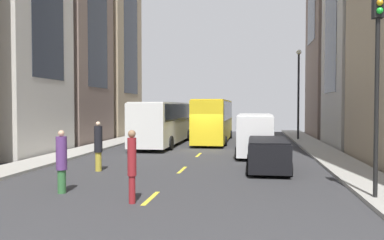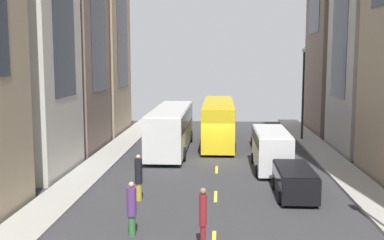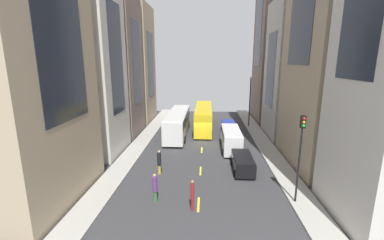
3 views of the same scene
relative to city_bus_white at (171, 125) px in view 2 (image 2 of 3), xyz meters
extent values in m
plane|color=#333335|center=(3.58, -3.34, -2.01)|extent=(42.06, 42.06, 0.00)
cube|color=#9E9B93|center=(-4.36, -3.34, -1.93)|extent=(2.18, 44.00, 0.15)
cube|color=#9E9B93|center=(11.52, -3.34, -1.93)|extent=(2.18, 44.00, 0.15)
cube|color=yellow|center=(3.58, -18.34, -2.00)|extent=(0.16, 2.00, 0.01)
cube|color=yellow|center=(3.58, -12.34, -2.00)|extent=(0.16, 2.00, 0.01)
cube|color=yellow|center=(3.58, -6.34, -2.00)|extent=(0.16, 2.00, 0.01)
cube|color=yellow|center=(3.58, -0.34, -2.00)|extent=(0.16, 2.00, 0.01)
cube|color=yellow|center=(3.58, 5.66, -2.00)|extent=(0.16, 2.00, 0.01)
cube|color=yellow|center=(3.58, 11.66, -2.00)|extent=(0.16, 2.00, 0.01)
cube|color=yellow|center=(3.58, 17.66, -2.00)|extent=(0.16, 2.00, 0.01)
cube|color=beige|center=(-8.92, -7.78, 8.60)|extent=(6.54, 7.05, 21.22)
cube|color=#1E232D|center=(-8.92, -7.78, 8.60)|extent=(6.61, 3.88, 11.67)
cube|color=#7A665B|center=(-9.44, 0.28, 8.21)|extent=(7.57, 7.41, 20.44)
cube|color=#1E232D|center=(-9.44, 0.28, 8.21)|extent=(7.64, 4.08, 11.24)
cube|color=tan|center=(-9.68, 9.29, 7.75)|extent=(8.05, 8.23, 19.51)
cube|color=#1E232D|center=(-9.68, 9.29, 7.75)|extent=(8.13, 4.52, 10.73)
cube|color=#B7B2A8|center=(16.09, 0.90, 7.14)|extent=(6.55, 8.22, 18.30)
cube|color=#1E232D|center=(16.09, 0.90, 7.14)|extent=(6.61, 4.52, 10.07)
cube|color=silver|center=(0.00, 0.00, -0.23)|extent=(2.55, 12.44, 3.00)
cube|color=black|center=(0.00, 0.00, 0.62)|extent=(2.60, 11.44, 1.20)
cube|color=beige|center=(0.00, 0.00, 1.31)|extent=(2.45, 11.94, 0.08)
cylinder|color=black|center=(-1.17, 3.86, -1.51)|extent=(0.46, 1.00, 1.00)
cylinder|color=black|center=(1.17, 3.86, -1.51)|extent=(0.46, 1.00, 1.00)
cylinder|color=black|center=(-1.17, -3.86, -1.51)|extent=(0.46, 1.00, 1.00)
cylinder|color=black|center=(1.17, -3.86, -1.51)|extent=(0.46, 1.00, 1.00)
cube|color=yellow|center=(3.63, 3.32, -0.15)|extent=(2.45, 12.04, 3.30)
cube|color=black|center=(3.63, 3.32, 0.71)|extent=(2.50, 11.08, 1.48)
cube|color=gold|center=(3.63, 3.32, 1.54)|extent=(2.35, 11.56, 0.08)
cylinder|color=black|center=(2.51, 7.06, -1.63)|extent=(0.44, 0.76, 0.76)
cylinder|color=black|center=(4.76, 7.06, -1.63)|extent=(0.44, 0.76, 0.76)
cylinder|color=black|center=(2.51, -0.41, -1.63)|extent=(0.44, 0.76, 0.76)
cylinder|color=black|center=(4.76, -0.41, -1.63)|extent=(0.44, 0.76, 0.76)
cube|color=white|center=(7.07, -6.13, -0.66)|extent=(2.05, 6.06, 2.30)
cube|color=black|center=(7.07, -6.13, 0.09)|extent=(2.09, 5.57, 0.69)
cube|color=silver|center=(7.07, -6.13, 0.53)|extent=(1.97, 5.82, 0.08)
cylinder|color=black|center=(6.12, -4.25, -1.65)|extent=(0.37, 0.72, 0.72)
cylinder|color=black|center=(8.01, -4.25, -1.65)|extent=(0.37, 0.72, 0.72)
cylinder|color=black|center=(6.12, -8.00, -1.65)|extent=(0.37, 0.72, 0.72)
cylinder|color=black|center=(8.01, -8.00, -1.65)|extent=(0.37, 0.72, 0.72)
cube|color=#2338AD|center=(7.38, 1.38, -1.14)|extent=(1.88, 4.21, 1.39)
cube|color=black|center=(7.38, 1.38, -0.79)|extent=(1.91, 3.88, 0.59)
cube|color=navy|center=(7.38, 1.38, -0.40)|extent=(1.80, 4.04, 0.08)
cylinder|color=black|center=(6.52, 2.68, -1.70)|extent=(0.34, 0.62, 0.62)
cylinder|color=black|center=(8.24, 2.68, -1.70)|extent=(0.34, 0.62, 0.62)
cylinder|color=black|center=(6.52, 0.07, -1.70)|extent=(0.34, 0.62, 0.62)
cylinder|color=black|center=(8.24, 0.07, -1.70)|extent=(0.34, 0.62, 0.62)
cube|color=black|center=(7.66, -12.04, -1.20)|extent=(1.82, 4.46, 1.27)
cube|color=black|center=(7.66, -12.04, -0.89)|extent=(1.85, 4.11, 0.53)
cube|color=black|center=(7.66, -12.04, -0.53)|extent=(1.74, 4.29, 0.08)
cylinder|color=black|center=(6.82, -10.66, -1.70)|extent=(0.33, 0.62, 0.62)
cylinder|color=black|center=(8.50, -10.66, -1.70)|extent=(0.33, 0.62, 0.62)
cylinder|color=black|center=(6.82, -13.42, -1.70)|extent=(0.33, 0.62, 0.62)
cylinder|color=black|center=(8.50, -13.42, -1.70)|extent=(0.33, 0.62, 0.62)
cylinder|color=maroon|center=(3.17, -19.11, -1.57)|extent=(0.21, 0.21, 0.88)
cylinder|color=maroon|center=(3.17, -19.11, -0.53)|extent=(0.28, 0.28, 1.20)
sphere|color=#8C6647|center=(3.17, -19.11, 0.19)|extent=(0.25, 0.25, 0.25)
cylinder|color=gold|center=(-0.27, -13.27, -1.56)|extent=(0.29, 0.29, 0.90)
cylinder|color=black|center=(-0.27, -13.27, -0.49)|extent=(0.39, 0.39, 1.24)
sphere|color=beige|center=(-0.27, -13.27, 0.24)|extent=(0.21, 0.21, 0.21)
cylinder|color=#336B38|center=(0.27, -18.03, -1.59)|extent=(0.29, 0.29, 0.83)
cylinder|color=#593372|center=(0.27, -18.03, -0.59)|extent=(0.38, 0.38, 1.17)
sphere|color=tan|center=(0.27, -18.03, 0.11)|extent=(0.22, 0.22, 0.22)
cylinder|color=black|center=(10.94, 5.28, 1.89)|extent=(0.18, 0.18, 7.51)
sphere|color=silver|center=(10.94, 5.28, 5.83)|extent=(0.44, 0.44, 0.44)
camera|label=1|loc=(6.92, -31.24, 1.06)|focal=37.52mm
camera|label=2|loc=(3.79, -36.26, 5.06)|focal=44.43mm
camera|label=3|loc=(4.09, -35.60, 8.47)|focal=24.07mm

